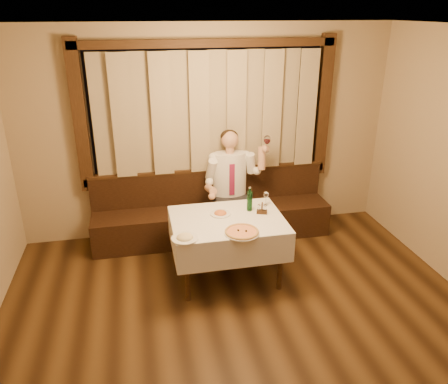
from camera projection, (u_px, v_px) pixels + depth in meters
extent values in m
cube|color=silver|center=(289.00, 34.00, 2.59)|extent=(5.00, 6.00, 0.01)
cube|color=tan|center=(207.00, 133.00, 5.84)|extent=(5.00, 0.01, 2.80)
cube|color=black|center=(207.00, 111.00, 5.70)|extent=(3.00, 0.02, 1.60)
cube|color=orange|center=(155.00, 137.00, 5.68)|extent=(0.50, 0.01, 0.40)
cube|color=black|center=(209.00, 173.00, 6.00)|extent=(3.30, 0.12, 0.10)
cube|color=black|center=(207.00, 43.00, 5.34)|extent=(3.30, 0.12, 0.10)
cube|color=black|center=(80.00, 118.00, 5.37)|extent=(0.16, 0.12, 1.90)
cube|color=black|center=(323.00, 107.00, 5.97)|extent=(0.16, 0.12, 1.90)
cube|color=#857455|center=(209.00, 113.00, 5.61)|extent=(2.90, 0.08, 1.55)
cube|color=black|center=(212.00, 222.00, 6.00)|extent=(3.20, 0.60, 0.45)
cube|color=black|center=(209.00, 186.00, 6.05)|extent=(3.20, 0.12, 0.45)
cube|color=black|center=(209.00, 169.00, 5.95)|extent=(3.20, 0.14, 0.04)
cylinder|color=black|center=(187.00, 272.00, 4.64)|extent=(0.06, 0.06, 0.71)
cylinder|color=black|center=(280.00, 261.00, 4.83)|extent=(0.06, 0.06, 0.71)
cylinder|color=black|center=(179.00, 239.00, 5.30)|extent=(0.06, 0.06, 0.71)
cylinder|color=black|center=(262.00, 231.00, 5.50)|extent=(0.06, 0.06, 0.71)
cube|color=black|center=(228.00, 221.00, 4.92)|extent=(1.20, 0.90, 0.04)
cube|color=white|center=(228.00, 219.00, 4.91)|extent=(1.26, 0.96, 0.01)
cube|color=white|center=(237.00, 254.00, 4.55)|extent=(1.26, 0.01, 0.35)
cube|color=white|center=(219.00, 215.00, 5.41)|extent=(1.26, 0.01, 0.35)
cube|color=white|center=(172.00, 238.00, 4.86)|extent=(0.01, 0.96, 0.35)
cube|color=white|center=(280.00, 227.00, 5.10)|extent=(0.01, 0.96, 0.35)
cylinder|color=white|center=(242.00, 233.00, 4.59)|extent=(0.38, 0.38, 0.01)
cylinder|color=#D5451F|center=(242.00, 232.00, 4.58)|extent=(0.35, 0.35, 0.01)
torus|color=#BC8848|center=(242.00, 231.00, 4.58)|extent=(0.36, 0.36, 0.03)
sphere|color=black|center=(238.00, 230.00, 4.59)|extent=(0.02, 0.02, 0.02)
sphere|color=black|center=(246.00, 231.00, 4.58)|extent=(0.02, 0.02, 0.02)
cylinder|color=white|center=(220.00, 214.00, 5.01)|extent=(0.23, 0.23, 0.01)
ellipsoid|color=#B74E1D|center=(220.00, 211.00, 5.00)|extent=(0.14, 0.14, 0.07)
cylinder|color=white|center=(185.00, 238.00, 4.47)|extent=(0.28, 0.28, 0.02)
ellipsoid|color=beige|center=(185.00, 234.00, 4.45)|extent=(0.17, 0.17, 0.08)
cylinder|color=#0D3D19|center=(250.00, 201.00, 5.07)|extent=(0.06, 0.06, 0.24)
cylinder|color=#0D3D19|center=(250.00, 190.00, 5.02)|extent=(0.03, 0.03, 0.05)
cylinder|color=silver|center=(250.00, 188.00, 5.00)|extent=(0.03, 0.03, 0.01)
cylinder|color=white|center=(266.00, 205.00, 5.26)|extent=(0.06, 0.06, 0.01)
cylinder|color=white|center=(266.00, 201.00, 5.24)|extent=(0.01, 0.01, 0.09)
ellipsoid|color=white|center=(266.00, 194.00, 5.21)|extent=(0.07, 0.07, 0.08)
cube|color=black|center=(262.00, 212.00, 5.03)|extent=(0.13, 0.10, 0.04)
cube|color=black|center=(262.00, 207.00, 5.01)|extent=(0.03, 0.06, 0.09)
cylinder|color=white|center=(259.00, 208.00, 5.02)|extent=(0.03, 0.03, 0.07)
cylinder|color=silver|center=(259.00, 205.00, 5.01)|extent=(0.03, 0.03, 0.01)
cylinder|color=white|center=(265.00, 208.00, 5.01)|extent=(0.03, 0.03, 0.07)
cylinder|color=silver|center=(265.00, 205.00, 5.00)|extent=(0.03, 0.03, 0.01)
cube|color=black|center=(232.00, 204.00, 5.81)|extent=(0.43, 0.48, 0.17)
cube|color=black|center=(227.00, 234.00, 5.70)|extent=(0.12, 0.13, 0.45)
cube|color=black|center=(245.00, 232.00, 5.74)|extent=(0.12, 0.13, 0.45)
ellipsoid|color=white|center=(230.00, 174.00, 5.81)|extent=(0.45, 0.28, 0.58)
cube|color=#921A46|center=(232.00, 180.00, 5.69)|extent=(0.07, 0.01, 0.43)
cylinder|color=tan|center=(230.00, 150.00, 5.68)|extent=(0.11, 0.11, 0.09)
sphere|color=tan|center=(230.00, 139.00, 5.63)|extent=(0.22, 0.22, 0.22)
ellipsoid|color=black|center=(229.00, 136.00, 5.65)|extent=(0.23, 0.23, 0.17)
sphere|color=white|center=(214.00, 158.00, 5.68)|extent=(0.14, 0.14, 0.14)
sphere|color=white|center=(246.00, 156.00, 5.76)|extent=(0.14, 0.14, 0.14)
sphere|color=tan|center=(212.00, 196.00, 5.40)|extent=(0.09, 0.09, 0.09)
sphere|color=tan|center=(265.00, 149.00, 5.58)|extent=(0.10, 0.10, 0.10)
cylinder|color=white|center=(266.00, 146.00, 5.54)|extent=(0.01, 0.01, 0.12)
ellipsoid|color=white|center=(267.00, 139.00, 5.50)|extent=(0.09, 0.09, 0.11)
ellipsoid|color=#4C070F|center=(267.00, 141.00, 5.51)|extent=(0.07, 0.07, 0.06)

